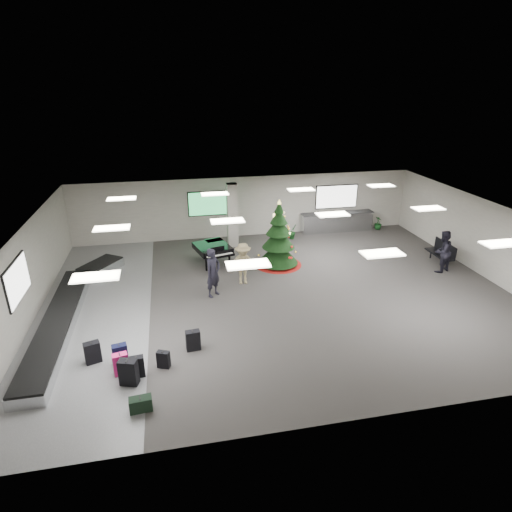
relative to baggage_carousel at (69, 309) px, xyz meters
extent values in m
plane|color=#393533|center=(7.84, 0.08, -0.21)|extent=(18.00, 18.00, 0.00)
cube|color=beige|center=(7.84, 7.08, 1.39)|extent=(18.00, 0.02, 3.20)
cube|color=beige|center=(7.84, -6.92, 1.39)|extent=(18.00, 0.02, 3.20)
cube|color=beige|center=(-1.16, 0.08, 1.39)|extent=(0.02, 14.00, 3.20)
cube|color=beige|center=(16.84, 0.08, 1.39)|extent=(0.02, 14.00, 3.20)
cube|color=silver|center=(7.84, 0.08, 2.99)|extent=(18.00, 14.00, 0.02)
cube|color=slate|center=(0.84, 0.08, -0.21)|extent=(4.00, 14.00, 0.01)
cube|color=#B2ADA3|center=(6.84, 5.68, 1.39)|extent=(0.50, 0.50, 3.20)
cube|color=green|center=(5.84, 7.03, 1.69)|extent=(2.20, 0.08, 1.30)
cube|color=white|center=(12.84, 7.03, 1.69)|extent=(2.40, 0.08, 1.30)
cube|color=white|center=(-1.11, -0.92, 1.69)|extent=(0.08, 2.10, 1.30)
cube|color=white|center=(1.84, -3.92, 2.93)|extent=(1.20, 0.60, 0.04)
cube|color=white|center=(1.84, 0.08, 2.93)|extent=(1.20, 0.60, 0.04)
cube|color=white|center=(1.84, 4.08, 2.93)|extent=(1.20, 0.60, 0.04)
cube|color=white|center=(5.84, -3.92, 2.93)|extent=(1.20, 0.60, 0.04)
cube|color=white|center=(5.84, 0.08, 2.93)|extent=(1.20, 0.60, 0.04)
cube|color=white|center=(5.84, 4.08, 2.93)|extent=(1.20, 0.60, 0.04)
cube|color=white|center=(9.84, -3.92, 2.93)|extent=(1.20, 0.60, 0.04)
cube|color=white|center=(9.84, 0.08, 2.93)|extent=(1.20, 0.60, 0.04)
cube|color=white|center=(9.84, 4.08, 2.93)|extent=(1.20, 0.60, 0.04)
cube|color=white|center=(13.84, -3.92, 2.93)|extent=(1.20, 0.60, 0.04)
cube|color=white|center=(13.84, 0.08, 2.93)|extent=(1.20, 0.60, 0.04)
cube|color=white|center=(13.84, 4.08, 2.93)|extent=(1.20, 0.60, 0.04)
cube|color=silver|center=(-0.16, -0.92, -0.02)|extent=(1.00, 8.00, 0.38)
cube|color=black|center=(-0.16, -0.92, 0.19)|extent=(0.95, 7.90, 0.05)
cube|color=silver|center=(0.64, 3.68, -0.02)|extent=(1.97, 2.21, 0.38)
cube|color=black|center=(0.64, 3.68, 0.19)|extent=(1.87, 2.10, 0.05)
cube|color=silver|center=(12.84, 6.73, 0.31)|extent=(4.00, 0.60, 1.05)
cube|color=#2A2A2C|center=(12.84, 6.73, 0.85)|extent=(4.05, 0.65, 0.04)
cube|color=black|center=(2.39, -4.37, 0.17)|extent=(0.56, 0.42, 0.77)
cube|color=black|center=(2.39, -4.37, 0.57)|extent=(0.08, 0.17, 0.02)
cube|color=black|center=(2.59, -4.07, 0.11)|extent=(0.44, 0.26, 0.65)
cube|color=black|center=(2.59, -4.07, 0.45)|extent=(0.04, 0.13, 0.02)
cube|color=#EB1E76|center=(2.13, -3.86, 0.12)|extent=(0.47, 0.33, 0.66)
cube|color=black|center=(2.13, -3.86, 0.46)|extent=(0.06, 0.15, 0.02)
cube|color=black|center=(4.24, -3.07, 0.12)|extent=(0.46, 0.29, 0.66)
cube|color=black|center=(4.24, -3.07, 0.46)|extent=(0.05, 0.15, 0.02)
cube|color=black|center=(2.08, -3.38, 0.12)|extent=(0.47, 0.34, 0.66)
cube|color=black|center=(2.08, -3.38, 0.45)|extent=(0.06, 0.15, 0.02)
cube|color=black|center=(2.74, -5.48, -0.02)|extent=(0.60, 0.34, 0.38)
cube|color=black|center=(2.74, -5.48, 0.18)|extent=(0.04, 0.17, 0.02)
cube|color=black|center=(3.33, -3.78, 0.05)|extent=(0.41, 0.32, 0.53)
cube|color=black|center=(3.33, -3.78, 0.33)|extent=(0.07, 0.12, 0.02)
cube|color=black|center=(1.27, -3.12, 0.12)|extent=(0.52, 0.39, 0.67)
cube|color=black|center=(1.27, -3.12, 0.47)|extent=(0.08, 0.16, 0.02)
cone|color=#6C0D09|center=(8.49, 2.87, -0.14)|extent=(2.15, 2.15, 0.14)
cylinder|color=#3F2819|center=(8.49, 2.87, 0.07)|extent=(0.14, 0.14, 0.57)
cone|color=black|center=(8.49, 2.87, 0.41)|extent=(1.81, 1.81, 1.02)
cone|color=black|center=(8.49, 2.87, 1.09)|extent=(1.47, 1.47, 0.91)
cone|color=black|center=(8.49, 2.87, 1.66)|extent=(1.13, 1.13, 0.79)
cone|color=black|center=(8.49, 2.87, 2.11)|extent=(0.79, 0.79, 0.68)
cone|color=black|center=(8.49, 2.87, 2.51)|extent=(0.45, 0.45, 0.51)
cone|color=#FFE566|center=(8.49, 2.87, 2.76)|extent=(0.18, 0.18, 0.20)
cube|color=black|center=(5.59, 3.61, 0.54)|extent=(1.80, 1.93, 0.26)
cube|color=black|center=(5.81, 2.76, 0.47)|extent=(1.37, 0.61, 0.09)
cube|color=white|center=(5.82, 2.74, 0.53)|extent=(1.19, 0.43, 0.02)
cube|color=black|center=(5.76, 2.99, 0.73)|extent=(0.63, 0.19, 0.20)
cylinder|color=black|center=(5.22, 2.85, 0.10)|extent=(0.09, 0.09, 0.63)
cylinder|color=black|center=(6.29, 3.13, 0.10)|extent=(0.09, 0.09, 0.63)
cylinder|color=black|center=(5.42, 4.24, 0.10)|extent=(0.09, 0.09, 0.63)
cube|color=black|center=(15.76, 1.51, 0.24)|extent=(0.57, 1.62, 0.06)
cylinder|color=black|center=(15.76, 0.87, 0.00)|extent=(0.06, 0.06, 0.43)
cylinder|color=black|center=(15.76, 2.15, 0.00)|extent=(0.06, 0.06, 0.43)
cube|color=black|center=(16.01, 1.51, 0.54)|extent=(0.09, 1.61, 0.54)
imported|color=black|center=(5.28, 0.44, 0.77)|extent=(0.84, 0.83, 1.96)
imported|color=#98885E|center=(6.60, 1.29, 0.67)|extent=(1.15, 0.68, 1.76)
imported|color=black|center=(15.29, 0.70, 0.73)|extent=(1.11, 1.00, 1.88)
imported|color=#133B19|center=(10.11, 6.07, 0.19)|extent=(0.56, 0.53, 0.80)
imported|color=#133B19|center=(15.27, 6.58, 0.15)|extent=(0.52, 0.52, 0.73)
camera|label=1|loc=(3.89, -14.52, 7.63)|focal=30.00mm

